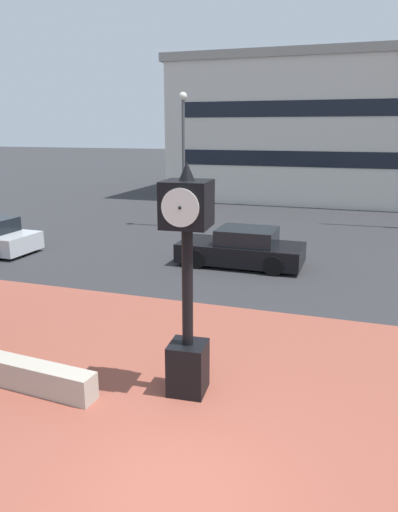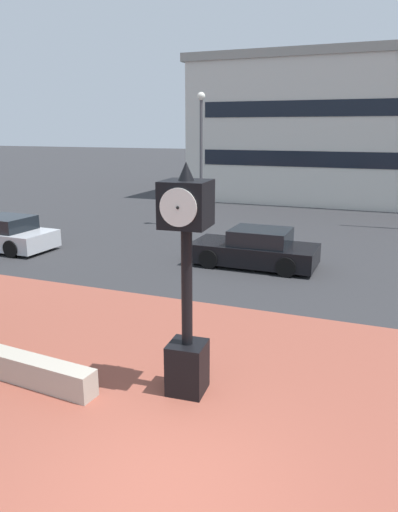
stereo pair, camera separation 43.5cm
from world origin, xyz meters
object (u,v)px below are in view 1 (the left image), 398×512
object	(u,v)px
car_street_near	(242,249)
street_lamp_post	(183,146)
civic_building	(387,129)
street_clock	(187,280)

from	to	relation	value
car_street_near	street_lamp_post	bearing A→B (deg)	37.14
car_street_near	civic_building	world-z (taller)	civic_building
street_clock	car_street_near	xyz separation A→B (m)	(-1.02, 8.29, -1.49)
car_street_near	civic_building	xyz separation A→B (m)	(5.00, 19.30, 3.89)
street_clock	car_street_near	world-z (taller)	street_clock
street_lamp_post	car_street_near	bearing A→B (deg)	-53.34
street_clock	car_street_near	distance (m)	8.49
street_clock	civic_building	xyz separation A→B (m)	(3.99, 27.60, 2.40)
civic_building	street_lamp_post	xyz separation A→B (m)	(-9.15, -13.73, -0.71)
street_clock	civic_building	size ratio (longest dim) A/B	0.15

